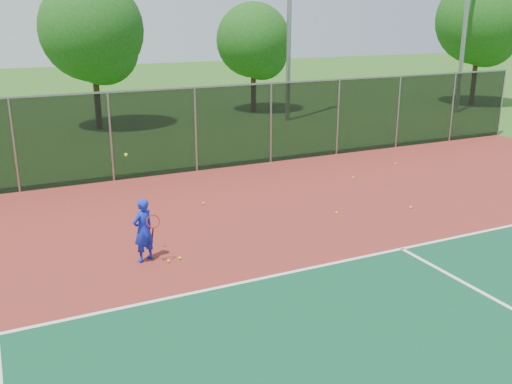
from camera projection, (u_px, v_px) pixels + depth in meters
ground at (421, 327)px, 10.36m from camera, size 120.00×120.00×0.00m
court_apron at (357, 282)px, 12.08m from camera, size 30.00×20.00×0.02m
fence_back at (196, 129)px, 20.24m from camera, size 30.00×0.06×3.03m
tennis_player at (143, 230)px, 12.90m from camera, size 0.65×0.69×2.54m
practice_ball_0 at (411, 207)px, 16.65m from camera, size 0.07×0.07×0.07m
practice_ball_1 at (180, 258)px, 13.17m from camera, size 0.07×0.07×0.07m
practice_ball_3 at (337, 213)px, 16.19m from camera, size 0.07×0.07×0.07m
practice_ball_4 at (396, 164)px, 21.52m from camera, size 0.07×0.07×0.07m
practice_ball_5 at (353, 178)px, 19.69m from camera, size 0.07×0.07×0.07m
practice_ball_6 at (203, 203)px, 17.00m from camera, size 0.07×0.07×0.07m
practice_ball_7 at (169, 261)px, 13.01m from camera, size 0.07×0.07×0.07m
tree_back_left at (94, 35)px, 27.10m from camera, size 4.92×4.92×7.22m
tree_back_mid at (255, 44)px, 32.30m from camera, size 4.20×4.20×6.17m
tree_back_right at (482, 24)px, 34.45m from camera, size 5.33×5.33×7.83m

